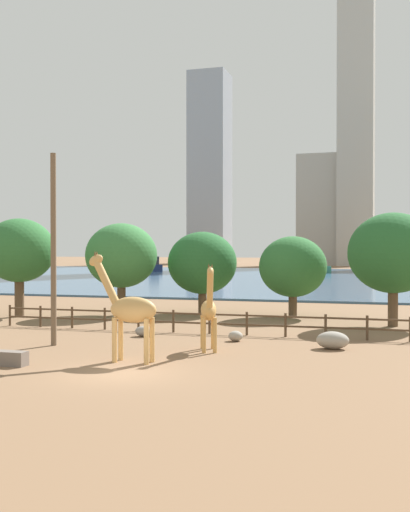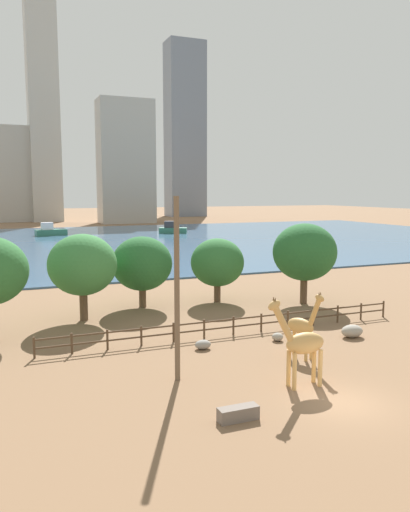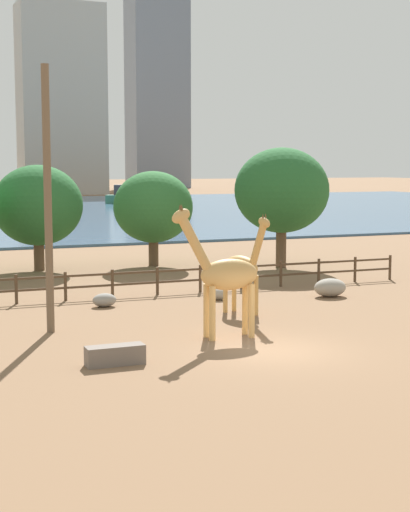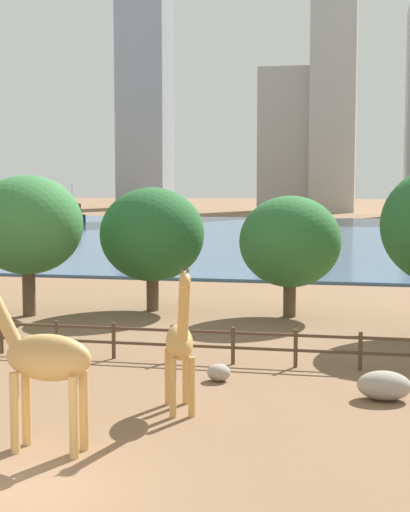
# 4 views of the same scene
# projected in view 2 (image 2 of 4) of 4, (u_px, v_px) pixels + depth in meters

# --- Properties ---
(ground_plane) EXTENTS (400.00, 400.00, 0.00)m
(ground_plane) POSITION_uv_depth(u_px,v_px,m) (84.00, 242.00, 96.82)
(ground_plane) COLOR brown
(harbor_water) EXTENTS (180.00, 86.00, 0.20)m
(harbor_water) POSITION_uv_depth(u_px,v_px,m) (86.00, 243.00, 94.05)
(harbor_water) COLOR #3D6084
(harbor_water) RESTS_ON ground
(giraffe_tall) EXTENTS (1.35, 2.55, 4.17)m
(giraffe_tall) POSITION_uv_depth(u_px,v_px,m) (302.00, 326.00, 29.29)
(giraffe_tall) COLOR tan
(giraffe_tall) RESTS_ON ground
(giraffe_companion) EXTENTS (3.25, 0.92, 4.75)m
(giraffe_companion) POSITION_uv_depth(u_px,v_px,m) (302.00, 343.00, 24.95)
(giraffe_companion) COLOR tan
(giraffe_companion) RESTS_ON ground
(utility_pole) EXTENTS (0.28, 0.28, 9.58)m
(utility_pole) POSITION_uv_depth(u_px,v_px,m) (177.00, 290.00, 25.54)
(utility_pole) COLOR brown
(utility_pole) RESTS_ON ground
(boulder_near_fence) EXTENTS (0.74, 0.72, 0.54)m
(boulder_near_fence) POSITION_uv_depth(u_px,v_px,m) (278.00, 337.00, 32.90)
(boulder_near_fence) COLOR gray
(boulder_near_fence) RESTS_ON ground
(boulder_by_pole) EXTENTS (1.03, 0.77, 0.58)m
(boulder_by_pole) POSITION_uv_depth(u_px,v_px,m) (203.00, 345.00, 31.18)
(boulder_by_pole) COLOR gray
(boulder_by_pole) RESTS_ON ground
(boulder_small) EXTENTS (1.56, 1.13, 0.85)m
(boulder_small) POSITION_uv_depth(u_px,v_px,m) (352.00, 331.00, 33.71)
(boulder_small) COLOR gray
(boulder_small) RESTS_ON ground
(feeding_trough) EXTENTS (1.80, 0.60, 0.60)m
(feeding_trough) POSITION_uv_depth(u_px,v_px,m) (238.00, 413.00, 21.49)
(feeding_trough) COLOR #72665B
(feeding_trough) RESTS_ON ground
(enclosure_fence) EXTENTS (26.13, 0.14, 1.30)m
(enclosure_fence) POSITION_uv_depth(u_px,v_px,m) (233.00, 324.00, 34.22)
(enclosure_fence) COLOR #4C3826
(enclosure_fence) RESTS_ON ground
(tree_left_large) EXTENTS (5.55, 5.55, 7.05)m
(tree_left_large) POSITION_uv_depth(u_px,v_px,m) (305.00, 252.00, 43.43)
(tree_left_large) COLOR brown
(tree_left_large) RESTS_ON ground
(tree_center_broad) EXTENTS (4.75, 4.75, 5.68)m
(tree_center_broad) POSITION_uv_depth(u_px,v_px,m) (217.00, 263.00, 44.27)
(tree_center_broad) COLOR brown
(tree_center_broad) RESTS_ON ground
(tree_right_tall) EXTENTS (5.10, 5.10, 6.05)m
(tree_right_tall) POSITION_uv_depth(u_px,v_px,m) (142.00, 264.00, 42.09)
(tree_right_tall) COLOR brown
(tree_right_tall) RESTS_ON ground
(tree_left_small) EXTENTS (5.18, 5.18, 6.64)m
(tree_left_small) POSITION_uv_depth(u_px,v_px,m) (82.00, 265.00, 37.63)
(tree_left_small) COLOR brown
(tree_left_small) RESTS_ON ground
(boat_sailboat) EXTENTS (6.83, 3.34, 2.88)m
(boat_sailboat) POSITION_uv_depth(u_px,v_px,m) (50.00, 231.00, 108.91)
(boat_sailboat) COLOR #337259
(boat_sailboat) RESTS_ON harbor_water
(boat_tug) EXTENTS (6.72, 4.71, 2.79)m
(boat_tug) POSITION_uv_depth(u_px,v_px,m) (172.00, 229.00, 114.98)
(boat_tug) COLOR #337259
(boat_tug) RESTS_ON harbor_water
(skyline_tower_needle) EXTENTS (16.63, 9.80, 37.49)m
(skyline_tower_needle) POSITION_uv_depth(u_px,v_px,m) (126.00, 162.00, 153.80)
(skyline_tower_needle) COLOR #ADA89E
(skyline_tower_needle) RESTS_ON ground
(skyline_block_central) EXTENTS (12.33, 8.63, 30.34)m
(skyline_block_central) POSITION_uv_depth(u_px,v_px,m) (14.00, 174.00, 160.49)
(skyline_block_central) COLOR #ADA89E
(skyline_block_central) RESTS_ON ground
(skyline_block_left) EXTENTS (14.35, 10.36, 66.63)m
(skyline_block_left) POSITION_uv_depth(u_px,v_px,m) (185.00, 131.00, 194.48)
(skyline_block_left) COLOR slate
(skyline_block_left) RESTS_ON ground
(skyline_block_right) EXTENTS (9.30, 13.97, 101.38)m
(skyline_block_right) POSITION_uv_depth(u_px,v_px,m) (41.00, 62.00, 159.26)
(skyline_block_right) COLOR #B7B2A8
(skyline_block_right) RESTS_ON ground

